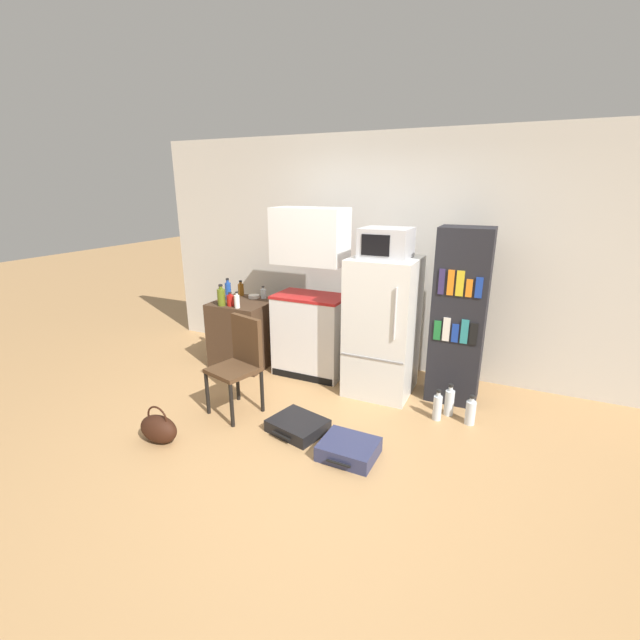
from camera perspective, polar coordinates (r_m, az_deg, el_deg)
ground_plane at (r=3.73m, az=-1.40°, el=-16.59°), size 24.00×24.00×0.00m
wall_back at (r=4.97m, az=10.99°, el=8.32°), size 6.40×0.10×2.65m
side_table at (r=5.25m, az=-10.04°, el=-1.68°), size 0.66×0.64×0.78m
kitchen_hutch at (r=4.76m, az=-1.28°, el=2.45°), size 0.80×0.49×1.87m
refrigerator at (r=4.43m, az=8.33°, el=-0.89°), size 0.66×0.68×1.42m
microwave at (r=4.24m, az=8.83°, el=10.13°), size 0.47×0.43×0.29m
bookshelf at (r=4.38m, az=18.04°, el=0.36°), size 0.49×0.39×1.73m
bottle_amber_beer at (r=5.43m, az=-10.50°, el=4.07°), size 0.07×0.07×0.19m
bottle_olive_oil at (r=4.99m, az=-13.03°, el=3.05°), size 0.09×0.09×0.25m
bottle_ketchup_red at (r=4.97m, az=-11.87°, el=2.62°), size 0.08×0.08×0.16m
bottle_milk_white at (r=4.86m, az=-11.01°, el=2.48°), size 0.06×0.06×0.19m
bottle_clear_short at (r=5.23m, az=-7.56°, el=3.55°), size 0.06×0.06×0.15m
bottle_blue_soda at (r=5.26m, az=-12.16°, el=3.88°), size 0.07×0.07×0.26m
bowl at (r=5.28m, az=-8.79°, el=3.12°), size 0.14×0.14×0.04m
chair at (r=4.12m, az=-10.57°, el=-4.93°), size 0.49×0.49×0.92m
suitcase_large_flat at (r=3.60m, az=3.85°, el=-16.81°), size 0.45×0.41×0.13m
suitcase_small_flat at (r=3.91m, az=-2.99°, el=-13.89°), size 0.54×0.49×0.11m
handbag at (r=3.98m, az=-20.71°, el=-13.38°), size 0.36×0.20×0.33m
water_bottle_front at (r=4.21m, az=19.43°, el=-11.48°), size 0.09×0.09×0.29m
water_bottle_middle at (r=4.19m, az=15.38°, el=-11.12°), size 0.08×0.08×0.30m
water_bottle_back at (r=4.30m, az=16.87°, el=-10.40°), size 0.09×0.09×0.32m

